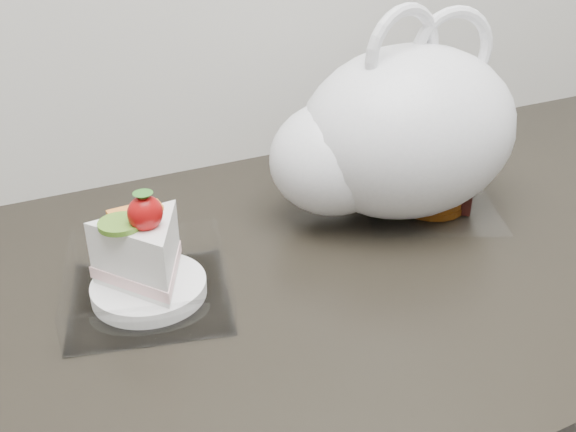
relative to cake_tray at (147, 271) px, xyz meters
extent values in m
cube|color=black|center=(0.17, -0.01, -0.05)|extent=(2.04, 0.64, 0.04)
cube|color=white|center=(0.00, 0.00, -0.03)|extent=(0.20, 0.20, 0.00)
cylinder|color=white|center=(0.00, 0.00, -0.02)|extent=(0.12, 0.12, 0.02)
ellipsoid|color=#B10D0B|center=(0.00, -0.01, 0.07)|extent=(0.04, 0.03, 0.04)
cone|color=#2D7223|center=(0.00, -0.01, 0.09)|extent=(0.02, 0.02, 0.01)
cylinder|color=#64972C|center=(-0.02, 0.00, 0.06)|extent=(0.04, 0.04, 0.01)
cube|color=orange|center=(0.00, 0.02, 0.06)|extent=(0.06, 0.02, 0.01)
cube|color=white|center=(0.40, 0.04, -0.03)|extent=(0.23, 0.22, 0.00)
cylinder|color=#612C0B|center=(0.40, 0.04, -0.01)|extent=(0.11, 0.11, 0.04)
cylinder|color=#612C0B|center=(0.40, 0.04, -0.03)|extent=(0.11, 0.11, 0.01)
cylinder|color=#612C0B|center=(0.40, 0.04, 0.01)|extent=(0.09, 0.09, 0.00)
cube|color=black|center=(0.43, 0.01, -0.02)|extent=(0.03, 0.03, 0.03)
ellipsoid|color=white|center=(0.36, 0.05, 0.07)|extent=(0.30, 0.24, 0.22)
ellipsoid|color=white|center=(0.27, 0.07, 0.05)|extent=(0.18, 0.16, 0.14)
torus|color=white|center=(0.34, 0.05, 0.18)|extent=(0.12, 0.04, 0.12)
torus|color=white|center=(0.42, 0.05, 0.17)|extent=(0.11, 0.03, 0.11)
camera|label=1|loc=(-0.12, -0.57, 0.37)|focal=40.00mm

